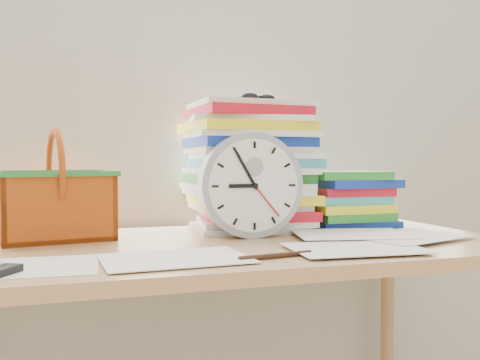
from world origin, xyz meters
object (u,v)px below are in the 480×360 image
object	(u,v)px
desk	(229,272)
paper_stack	(251,166)
book_stack	(349,199)
basket	(55,185)
clock	(251,185)

from	to	relation	value
desk	paper_stack	size ratio (longest dim) A/B	3.83
paper_stack	book_stack	size ratio (longest dim) A/B	1.31
desk	basket	distance (m)	0.49
desk	book_stack	bearing A→B (deg)	21.97
desk	book_stack	world-z (taller)	book_stack
desk	paper_stack	bearing A→B (deg)	58.55
desk	basket	xyz separation A→B (m)	(-0.40, 0.18, 0.21)
clock	book_stack	size ratio (longest dim) A/B	0.97
clock	book_stack	xyz separation A→B (m)	(0.35, 0.12, -0.05)
clock	book_stack	world-z (taller)	clock
clock	basket	size ratio (longest dim) A/B	0.98
paper_stack	clock	size ratio (longest dim) A/B	1.35
desk	clock	size ratio (longest dim) A/B	5.16
book_stack	desk	bearing A→B (deg)	-158.03
paper_stack	clock	distance (m)	0.17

